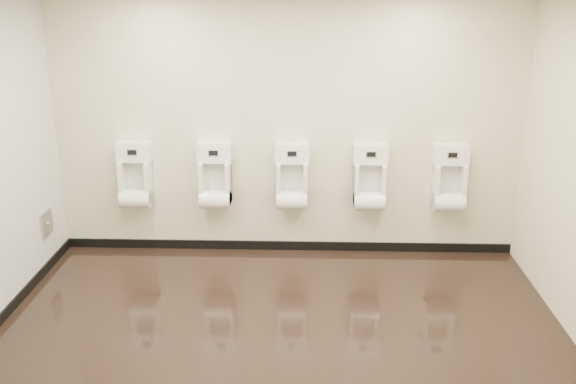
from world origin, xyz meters
The scene contains 10 objects.
ground centered at (0.00, 0.00, 0.00)m, with size 5.00×3.50×0.00m, color black.
back_wall centered at (0.00, 1.75, 1.40)m, with size 5.00×0.02×2.80m, color beige.
front_wall centered at (0.00, -1.75, 1.40)m, with size 5.00×0.02×2.80m, color beige.
skirting_back centered at (0.00, 1.74, 0.05)m, with size 5.00×0.02×0.10m, color black.
access_panel centered at (-2.48, 1.20, 0.50)m, with size 0.04×0.25×0.25m.
urinal_0 centered at (-1.63, 1.63, 0.85)m, with size 0.37×0.28×0.70m.
urinal_1 centered at (-0.77, 1.63, 0.85)m, with size 0.37×0.28×0.70m.
urinal_2 centered at (0.06, 1.63, 0.85)m, with size 0.37×0.28×0.70m.
urinal_3 centered at (0.89, 1.63, 0.85)m, with size 0.37×0.28×0.70m.
urinal_4 centered at (1.74, 1.63, 0.85)m, with size 0.37×0.28×0.70m.
Camera 1 is at (0.23, -4.92, 2.95)m, focal length 40.00 mm.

